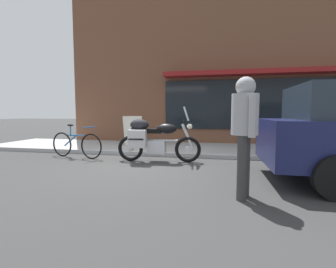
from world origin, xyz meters
The scene contains 5 objects.
ground_plane centered at (0.00, 0.00, 0.00)m, with size 80.00×80.00×0.00m, color #343434.
touring_motorcycle centered at (0.29, 0.50, 0.61)m, with size 2.14×0.78×1.41m.
parked_bicycle centered at (-1.98, 0.62, 0.38)m, with size 1.72×0.53×0.94m.
pedestrian_walking centered at (2.28, -1.84, 1.12)m, with size 0.48×0.53×1.76m.
sandwich_board_sign centered at (-1.00, 2.51, 0.63)m, with size 0.55×0.43×1.01m.
Camera 1 is at (1.92, -5.51, 1.26)m, focal length 26.29 mm.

